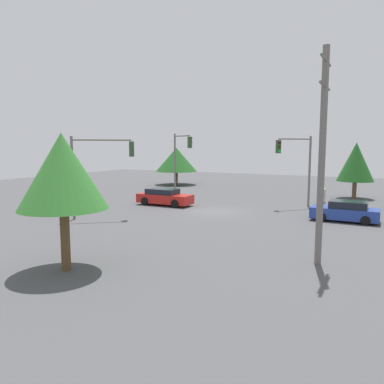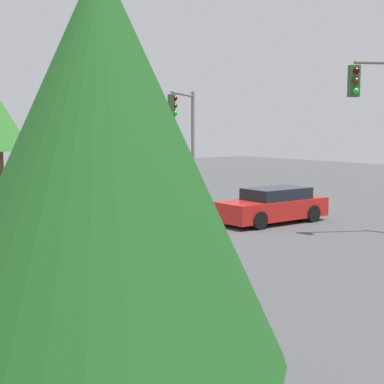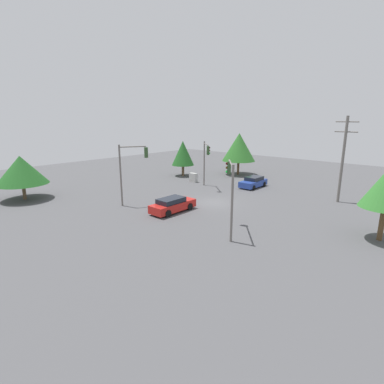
{
  "view_description": "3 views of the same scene",
  "coord_description": "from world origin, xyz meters",
  "px_view_note": "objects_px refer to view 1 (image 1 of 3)",
  "views": [
    {
      "loc": [
        -26.01,
        -11.61,
        4.99
      ],
      "look_at": [
        -0.72,
        1.58,
        1.52
      ],
      "focal_mm": 35.0,
      "sensor_mm": 36.0,
      "label": 1
    },
    {
      "loc": [
        17.75,
        -11.52,
        3.87
      ],
      "look_at": [
        0.64,
        1.31,
        1.48
      ],
      "focal_mm": 55.0,
      "sensor_mm": 36.0,
      "label": 2
    },
    {
      "loc": [
        -18.77,
        24.4,
        8.81
      ],
      "look_at": [
        0.93,
        2.38,
        1.46
      ],
      "focal_mm": 28.0,
      "sensor_mm": 36.0,
      "label": 3
    }
  ],
  "objects_px": {
    "traffic_signal_main": "(297,159)",
    "electrical_cabinet": "(321,196)",
    "traffic_signal_aux": "(181,155)",
    "sedan_blue": "(345,211)",
    "traffic_signal_cross": "(98,162)",
    "sedan_red": "(164,197)"
  },
  "relations": [
    {
      "from": "traffic_signal_aux",
      "to": "sedan_blue",
      "type": "bearing_deg",
      "value": 10.05
    },
    {
      "from": "sedan_red",
      "to": "traffic_signal_cross",
      "type": "relative_size",
      "value": 0.84
    },
    {
      "from": "sedan_blue",
      "to": "sedan_red",
      "type": "distance_m",
      "value": 14.44
    },
    {
      "from": "sedan_blue",
      "to": "traffic_signal_main",
      "type": "height_order",
      "value": "traffic_signal_main"
    },
    {
      "from": "traffic_signal_aux",
      "to": "electrical_cabinet",
      "type": "xyz_separation_m",
      "value": [
        2.89,
        -12.76,
        -3.59
      ]
    },
    {
      "from": "traffic_signal_cross",
      "to": "electrical_cabinet",
      "type": "height_order",
      "value": "traffic_signal_cross"
    },
    {
      "from": "electrical_cabinet",
      "to": "traffic_signal_aux",
      "type": "bearing_deg",
      "value": 102.75
    },
    {
      "from": "sedan_blue",
      "to": "traffic_signal_cross",
      "type": "bearing_deg",
      "value": 114.19
    },
    {
      "from": "traffic_signal_main",
      "to": "electrical_cabinet",
      "type": "bearing_deg",
      "value": -161.43
    },
    {
      "from": "traffic_signal_cross",
      "to": "traffic_signal_aux",
      "type": "distance_m",
      "value": 11.99
    },
    {
      "from": "sedan_red",
      "to": "traffic_signal_aux",
      "type": "bearing_deg",
      "value": -167.5
    },
    {
      "from": "sedan_blue",
      "to": "sedan_red",
      "type": "height_order",
      "value": "sedan_red"
    },
    {
      "from": "traffic_signal_cross",
      "to": "sedan_blue",
      "type": "bearing_deg",
      "value": -14.59
    },
    {
      "from": "sedan_blue",
      "to": "traffic_signal_cross",
      "type": "relative_size",
      "value": 0.76
    },
    {
      "from": "traffic_signal_main",
      "to": "electrical_cabinet",
      "type": "xyz_separation_m",
      "value": [
        3.47,
        -1.53,
        -3.37
      ]
    },
    {
      "from": "sedan_red",
      "to": "traffic_signal_main",
      "type": "distance_m",
      "value": 11.49
    },
    {
      "from": "sedan_blue",
      "to": "traffic_signal_aux",
      "type": "height_order",
      "value": "traffic_signal_aux"
    },
    {
      "from": "traffic_signal_main",
      "to": "traffic_signal_cross",
      "type": "distance_m",
      "value": 15.85
    },
    {
      "from": "sedan_red",
      "to": "traffic_signal_cross",
      "type": "distance_m",
      "value": 7.92
    },
    {
      "from": "sedan_red",
      "to": "sedan_blue",
      "type": "bearing_deg",
      "value": 88.76
    },
    {
      "from": "traffic_signal_main",
      "to": "electrical_cabinet",
      "type": "height_order",
      "value": "traffic_signal_main"
    },
    {
      "from": "traffic_signal_cross",
      "to": "traffic_signal_aux",
      "type": "bearing_deg",
      "value": 52.28
    }
  ]
}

